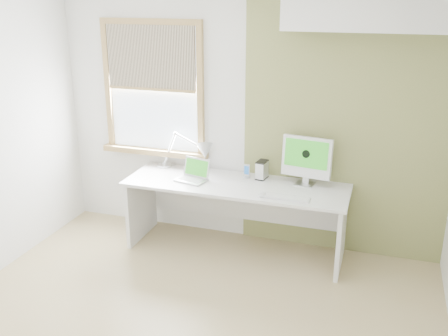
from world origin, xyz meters
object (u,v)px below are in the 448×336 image
at_px(desk_lamp, 197,152).
at_px(laptop, 194,175).
at_px(desk, 237,200).
at_px(imac, 307,158).
at_px(external_drive, 262,170).

relative_size(desk_lamp, laptop, 2.05).
bearing_deg(desk, imac, 11.69).
xyz_separation_m(desk, imac, (0.65, 0.13, 0.46)).
distance_m(external_drive, imac, 0.48).
height_order(desk, laptop, laptop).
xyz_separation_m(desk, desk_lamp, (-0.49, 0.16, 0.40)).
distance_m(desk_lamp, imac, 1.14).
relative_size(desk_lamp, imac, 1.42).
xyz_separation_m(desk_lamp, external_drive, (0.70, -0.01, -0.12)).
bearing_deg(imac, external_drive, 177.41).
distance_m(laptop, imac, 1.13).
bearing_deg(imac, desk, -168.31).
distance_m(desk, external_drive, 0.39).
bearing_deg(external_drive, desk_lamp, 179.27).
relative_size(desk, desk_lamp, 3.16).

